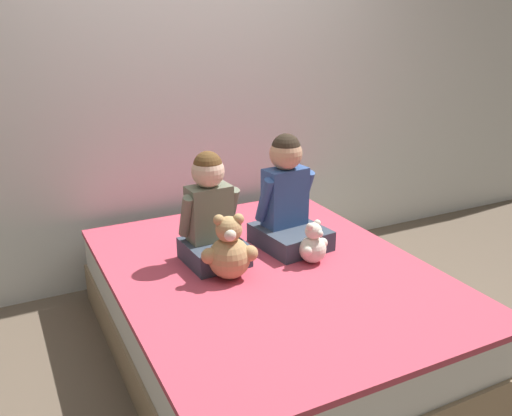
{
  "coord_description": "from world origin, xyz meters",
  "views": [
    {
      "loc": [
        -1.18,
        -2.18,
        1.69
      ],
      "look_at": [
        0.0,
        0.16,
        0.74
      ],
      "focal_mm": 38.0,
      "sensor_mm": 36.0,
      "label": 1
    }
  ],
  "objects_px": {
    "teddy_bear_held_by_right_child": "(313,245)",
    "child_on_right": "(287,201)",
    "bed": "(270,309)",
    "teddy_bear_held_by_left_child": "(229,251)",
    "child_on_left": "(211,215)"
  },
  "relations": [
    {
      "from": "teddy_bear_held_by_right_child",
      "to": "child_on_right",
      "type": "bearing_deg",
      "value": 69.26
    },
    {
      "from": "bed",
      "to": "teddy_bear_held_by_left_child",
      "type": "xyz_separation_m",
      "value": [
        -0.22,
        0.01,
        0.37
      ]
    },
    {
      "from": "child_on_left",
      "to": "teddy_bear_held_by_right_child",
      "type": "distance_m",
      "value": 0.55
    },
    {
      "from": "teddy_bear_held_by_left_child",
      "to": "teddy_bear_held_by_right_child",
      "type": "bearing_deg",
      "value": 13.29
    },
    {
      "from": "child_on_right",
      "to": "teddy_bear_held_by_left_child",
      "type": "bearing_deg",
      "value": -159.44
    },
    {
      "from": "bed",
      "to": "teddy_bear_held_by_right_child",
      "type": "distance_m",
      "value": 0.41
    },
    {
      "from": "child_on_left",
      "to": "teddy_bear_held_by_left_child",
      "type": "height_order",
      "value": "child_on_left"
    },
    {
      "from": "teddy_bear_held_by_right_child",
      "to": "child_on_left",
      "type": "bearing_deg",
      "value": 128.71
    },
    {
      "from": "child_on_left",
      "to": "teddy_bear_held_by_right_child",
      "type": "bearing_deg",
      "value": -32.88
    },
    {
      "from": "bed",
      "to": "teddy_bear_held_by_left_child",
      "type": "relative_size",
      "value": 5.91
    },
    {
      "from": "teddy_bear_held_by_left_child",
      "to": "bed",
      "type": "bearing_deg",
      "value": 14.37
    },
    {
      "from": "child_on_right",
      "to": "teddy_bear_held_by_right_child",
      "type": "bearing_deg",
      "value": -95.43
    },
    {
      "from": "bed",
      "to": "teddy_bear_held_by_right_child",
      "type": "relative_size",
      "value": 8.65
    },
    {
      "from": "bed",
      "to": "child_on_right",
      "type": "bearing_deg",
      "value": 45.96
    },
    {
      "from": "child_on_left",
      "to": "teddy_bear_held_by_left_child",
      "type": "relative_size",
      "value": 1.76
    }
  ]
}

